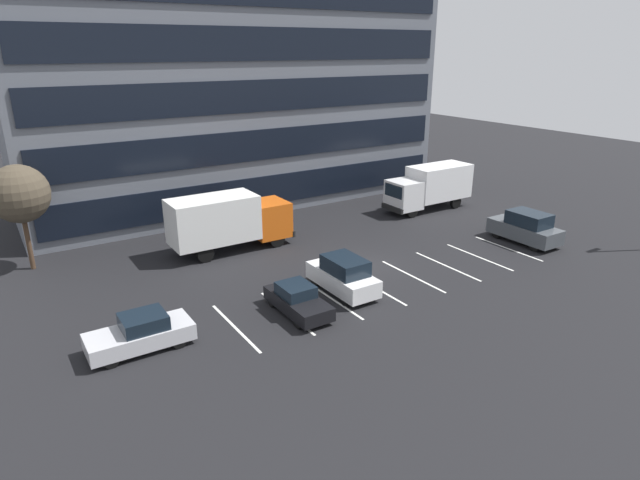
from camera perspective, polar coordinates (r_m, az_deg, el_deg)
name	(u,v)px	position (r m, az deg, el deg)	size (l,w,h in m)	color
ground_plane	(363,265)	(32.82, 4.65, -2.71)	(120.00, 120.00, 0.00)	black
office_building	(234,93)	(45.98, -9.18, 15.17)	(34.15, 10.81, 18.00)	slate
lot_markings	(394,281)	(30.80, 7.85, -4.39)	(19.74, 5.40, 0.01)	silver
box_truck_orange	(228,220)	(34.96, -9.73, 2.13)	(8.00, 2.65, 3.71)	#D85914
box_truck_white	(430,185)	(44.58, 11.64, 5.71)	(7.59, 2.51, 3.52)	white
suv_charcoal	(526,228)	(38.81, 21.04, 1.24)	(2.04, 4.80, 2.17)	#474C51
suv_white	(343,275)	(28.90, 2.49, -3.77)	(1.91, 4.50, 2.04)	white
sedan_silver	(141,333)	(25.02, -18.53, -9.39)	(4.51, 1.89, 1.61)	silver
sedan_black	(298,300)	(26.80, -2.41, -6.41)	(1.74, 4.15, 1.49)	black
bare_tree	(19,194)	(35.27, -29.39, 4.27)	(3.38, 3.38, 6.33)	#473323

